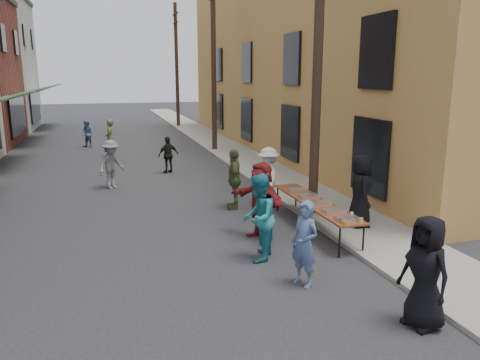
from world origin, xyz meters
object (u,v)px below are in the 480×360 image
utility_pole_near (318,51)px  utility_pole_far (177,66)px  utility_pole_mid (214,62)px  guest_front_a (425,272)px  guest_front_c (258,218)px  catering_tray_sausage (347,219)px  server (360,191)px  serving_table (315,203)px

utility_pole_near → utility_pole_far: same height
utility_pole_mid → guest_front_a: bearing=-92.9°
utility_pole_near → utility_pole_far: (0.00, 24.00, 0.00)m
guest_front_a → guest_front_c: 3.69m
catering_tray_sausage → guest_front_c: size_ratio=0.27×
utility_pole_mid → server: utility_pole_mid is taller
serving_table → utility_pole_near: bearing=67.0°
guest_front_c → server: (3.13, 1.19, 0.09)m
serving_table → catering_tray_sausage: (-0.00, -1.65, 0.08)m
utility_pole_near → utility_pole_far: 24.00m
utility_pole_far → serving_table: bearing=-91.1°
utility_pole_near → guest_front_c: 5.10m
utility_pole_far → catering_tray_sausage: bearing=-91.1°
server → utility_pole_far: bearing=17.1°
catering_tray_sausage → server: (1.12, 1.37, 0.24)m
utility_pole_far → guest_front_c: (-2.51, -26.65, -3.56)m
guest_front_a → guest_front_c: bearing=-165.3°
utility_pole_mid → guest_front_a: utility_pole_mid is taller
guest_front_c → server: 3.35m
catering_tray_sausage → guest_front_c: 2.03m
catering_tray_sausage → guest_front_c: (-2.01, 0.18, 0.15)m
guest_front_c → server: server is taller
server → catering_tray_sausage: bearing=156.5°
utility_pole_near → guest_front_c: utility_pole_near is taller
serving_table → guest_front_c: (-2.01, -1.47, 0.23)m
utility_pole_near → server: utility_pole_near is taller
utility_pole_mid → server: size_ratio=4.85×
serving_table → guest_front_c: guest_front_c is taller
serving_table → utility_pole_far: bearing=88.9°
catering_tray_sausage → server: bearing=50.8°
guest_front_c → server: bearing=140.5°
catering_tray_sausage → utility_pole_near: bearing=80.0°
guest_front_a → server: (1.52, 4.51, 0.12)m
guest_front_a → utility_pole_near: bearing=160.3°
guest_front_a → utility_pole_mid: bearing=166.0°
serving_table → guest_front_c: 2.51m
server → utility_pole_mid: bearing=18.4°
serving_table → guest_front_a: bearing=-94.8°
utility_pole_far → server: (0.62, -25.46, -3.47)m
serving_table → catering_tray_sausage: catering_tray_sausage is taller
utility_pole_far → guest_front_a: utility_pole_far is taller
utility_pole_near → utility_pole_mid: size_ratio=1.00×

